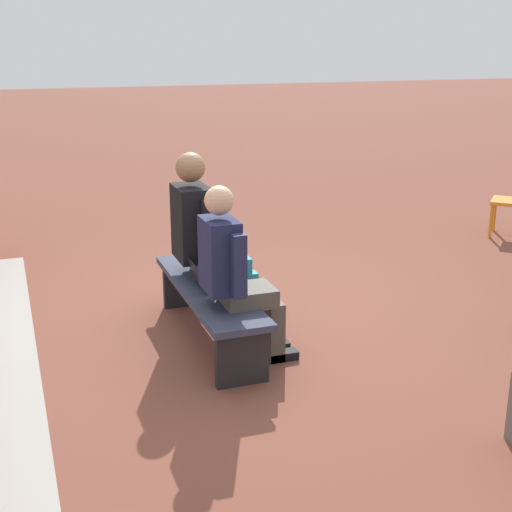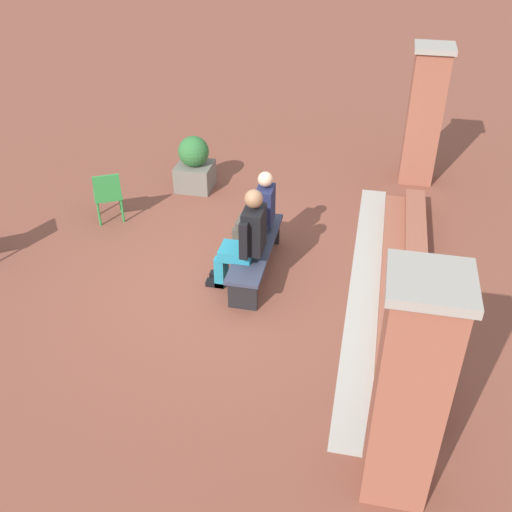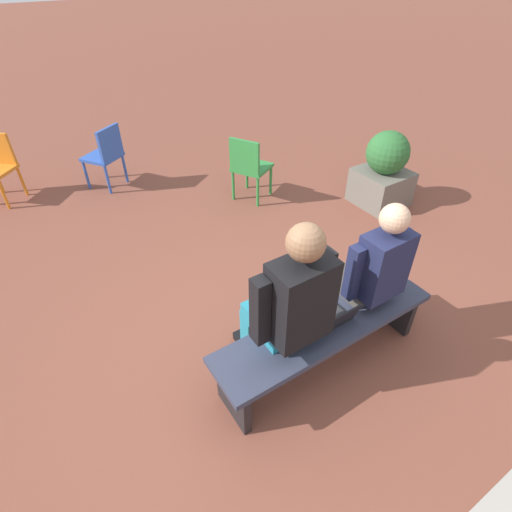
# 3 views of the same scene
# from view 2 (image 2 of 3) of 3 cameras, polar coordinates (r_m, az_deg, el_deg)

# --- Properties ---
(ground_plane) EXTENTS (60.00, 60.00, 0.00)m
(ground_plane) POSITION_cam_2_polar(r_m,az_deg,el_deg) (8.11, -2.77, -2.67)
(ground_plane) COLOR brown
(concrete_strip) EXTENTS (5.60, 0.40, 0.01)m
(concrete_strip) POSITION_cam_2_polar(r_m,az_deg,el_deg) (8.20, 10.32, -2.78)
(concrete_strip) COLOR #A8A399
(concrete_strip) RESTS_ON ground
(brick_steps) EXTENTS (4.80, 0.60, 0.30)m
(brick_steps) POSITION_cam_2_polar(r_m,az_deg,el_deg) (8.15, 14.25, -2.54)
(brick_steps) COLOR #93513D
(brick_steps) RESTS_ON ground
(brick_pillar_left_of_steps) EXTENTS (0.64, 0.64, 2.34)m
(brick_pillar_left_of_steps) POSITION_cam_2_polar(r_m,az_deg,el_deg) (10.73, 15.73, 12.77)
(brick_pillar_left_of_steps) COLOR #93513D
(brick_pillar_left_of_steps) RESTS_ON ground
(brick_pillar_right_of_steps) EXTENTS (0.64, 0.64, 2.34)m
(brick_pillar_right_of_steps) POSITION_cam_2_polar(r_m,az_deg,el_deg) (5.17, 14.40, -12.43)
(brick_pillar_right_of_steps) COLOR #93513D
(brick_pillar_right_of_steps) RESTS_ON ground
(bench) EXTENTS (1.80, 0.44, 0.45)m
(bench) POSITION_cam_2_polar(r_m,az_deg,el_deg) (8.12, -0.03, 0.47)
(bench) COLOR #33384C
(bench) RESTS_ON ground
(person_student) EXTENTS (0.53, 0.67, 1.33)m
(person_student) POSITION_cam_2_polar(r_m,az_deg,el_deg) (8.31, 0.16, 4.22)
(person_student) COLOR #4C473D
(person_student) RESTS_ON ground
(person_adult) EXTENTS (0.60, 0.76, 1.45)m
(person_adult) POSITION_cam_2_polar(r_m,az_deg,el_deg) (7.66, -1.05, 1.80)
(person_adult) COLOR teal
(person_adult) RESTS_ON ground
(laptop) EXTENTS (0.32, 0.29, 0.21)m
(laptop) POSITION_cam_2_polar(r_m,az_deg,el_deg) (8.07, 0.11, 1.45)
(laptop) COLOR black
(laptop) RESTS_ON bench
(plastic_chair_mid_courtyard) EXTENTS (0.57, 0.57, 0.84)m
(plastic_chair_mid_courtyard) POSITION_cam_2_polar(r_m,az_deg,el_deg) (9.56, -13.93, 5.80)
(plastic_chair_mid_courtyard) COLOR #2D893D
(plastic_chair_mid_courtyard) RESTS_ON ground
(planter) EXTENTS (0.60, 0.60, 0.94)m
(planter) POSITION_cam_2_polar(r_m,az_deg,el_deg) (10.36, -5.89, 8.64)
(planter) COLOR #6B665B
(planter) RESTS_ON ground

